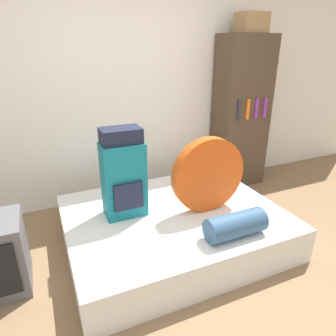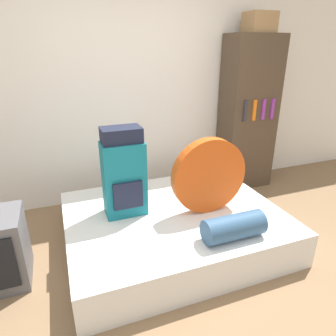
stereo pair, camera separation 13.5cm
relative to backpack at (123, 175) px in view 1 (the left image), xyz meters
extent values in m
plane|color=#846647|center=(0.31, -0.77, -0.72)|extent=(16.00, 16.00, 0.00)
cube|color=white|center=(0.31, 1.04, 0.58)|extent=(8.00, 0.05, 2.60)
cube|color=white|center=(0.42, -0.15, -0.56)|extent=(1.96, 1.56, 0.33)
cube|color=#14707F|center=(0.00, 0.00, -0.05)|extent=(0.37, 0.24, 0.68)
cube|color=#191E33|center=(0.00, 0.01, 0.35)|extent=(0.34, 0.22, 0.13)
cube|color=#191E33|center=(0.00, -0.13, -0.15)|extent=(0.26, 0.03, 0.24)
cylinder|color=#D14C14|center=(0.73, -0.23, -0.04)|extent=(0.71, 0.10, 0.71)
cylinder|color=#33567A|center=(0.71, -0.71, -0.29)|extent=(0.51, 0.21, 0.21)
cube|color=#473828|center=(1.81, 0.78, 0.24)|extent=(0.66, 0.40, 1.92)
cube|color=#2D2D33|center=(1.62, 0.57, 0.34)|extent=(0.04, 0.02, 0.25)
cube|color=orange|center=(1.75, 0.57, 0.34)|extent=(0.04, 0.02, 0.25)
cube|color=purple|center=(1.88, 0.57, 0.34)|extent=(0.04, 0.02, 0.25)
cube|color=purple|center=(2.01, 0.57, 0.34)|extent=(0.04, 0.02, 0.25)
cube|color=#99754C|center=(1.82, 0.75, 1.31)|extent=(0.32, 0.27, 0.22)
camera|label=1|loc=(-0.62, -2.38, 1.05)|focal=32.00mm
camera|label=2|loc=(-0.50, -2.43, 1.05)|focal=32.00mm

